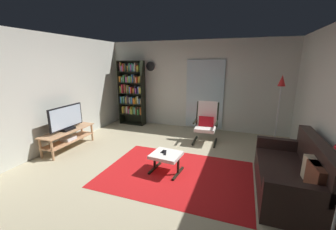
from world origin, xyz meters
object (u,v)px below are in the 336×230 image
at_px(tv_stand, 68,136).
at_px(lounge_armchair, 206,121).
at_px(cell_phone, 163,152).
at_px(ottoman, 166,157).
at_px(leather_sofa, 293,176).
at_px(television, 66,119).
at_px(floor_lamp_by_shelf, 281,92).
at_px(bookshelf_near_tv, 132,91).
at_px(tv_remote, 165,153).
at_px(wall_clock, 151,66).

xyz_separation_m(tv_stand, lounge_armchair, (2.94, 1.56, 0.23)).
bearing_deg(cell_phone, ottoman, -34.34).
bearing_deg(tv_stand, leather_sofa, -2.96).
relative_size(television, leather_sofa, 0.54).
xyz_separation_m(television, leather_sofa, (4.58, -0.24, -0.41)).
distance_m(ottoman, cell_phone, 0.12).
relative_size(tv_stand, floor_lamp_by_shelf, 0.78).
bearing_deg(ottoman, tv_stand, 174.24).
height_order(lounge_armchair, floor_lamp_by_shelf, floor_lamp_by_shelf).
relative_size(television, bookshelf_near_tv, 0.46).
xyz_separation_m(bookshelf_near_tv, tv_remote, (2.10, -2.60, -0.72)).
relative_size(lounge_armchair, floor_lamp_by_shelf, 0.60).
distance_m(television, floor_lamp_by_shelf, 4.89).
height_order(lounge_armchair, wall_clock, wall_clock).
relative_size(tv_stand, wall_clock, 4.58).
distance_m(bookshelf_near_tv, lounge_armchair, 2.71).
bearing_deg(tv_remote, tv_stand, 156.72).
height_order(bookshelf_near_tv, ottoman, bookshelf_near_tv).
bearing_deg(lounge_armchair, television, -152.05).
height_order(television, bookshelf_near_tv, bookshelf_near_tv).
bearing_deg(cell_phone, wall_clock, 121.63).
bearing_deg(television, wall_clock, 69.10).
bearing_deg(tv_stand, wall_clock, 69.07).
distance_m(bookshelf_near_tv, leather_sofa, 4.97).
xyz_separation_m(lounge_armchair, cell_phone, (-0.49, -1.76, -0.17)).
xyz_separation_m(tv_stand, television, (0.00, 0.00, 0.42)).
bearing_deg(cell_phone, bookshelf_near_tv, 132.41).
bearing_deg(cell_phone, television, 178.75).
bearing_deg(ottoman, tv_remote, -165.65).
relative_size(leather_sofa, lounge_armchair, 1.70).
bearing_deg(tv_stand, ottoman, -5.76).
distance_m(leather_sofa, lounge_armchair, 2.45).
bearing_deg(ottoman, television, 174.18).
bearing_deg(floor_lamp_by_shelf, bookshelf_near_tv, 171.31).
relative_size(television, cell_phone, 6.69).
height_order(ottoman, tv_remote, tv_remote).
height_order(bookshelf_near_tv, floor_lamp_by_shelf, bookshelf_near_tv).
bearing_deg(ottoman, cell_phone, 142.23).
bearing_deg(leather_sofa, ottoman, -179.50).
xyz_separation_m(television, wall_clock, (0.98, 2.56, 1.12)).
relative_size(tv_remote, wall_clock, 0.50).
bearing_deg(tv_stand, cell_phone, -4.63).
bearing_deg(lounge_armchair, bookshelf_near_tv, 163.02).
relative_size(bookshelf_near_tv, tv_remote, 14.05).
bearing_deg(bookshelf_near_tv, lounge_armchair, -16.98).
xyz_separation_m(tv_stand, floor_lamp_by_shelf, (4.55, 1.70, 1.02)).
bearing_deg(wall_clock, television, -110.90).
height_order(leather_sofa, ottoman, leather_sofa).
relative_size(tv_remote, floor_lamp_by_shelf, 0.08).
distance_m(leather_sofa, floor_lamp_by_shelf, 2.19).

